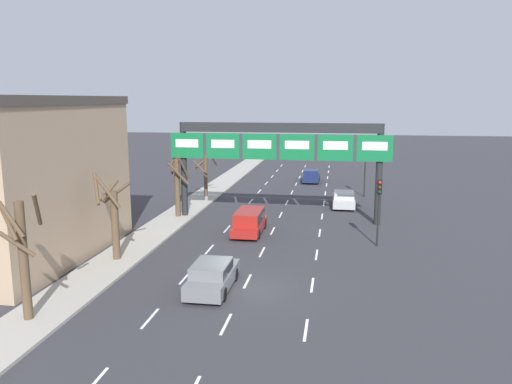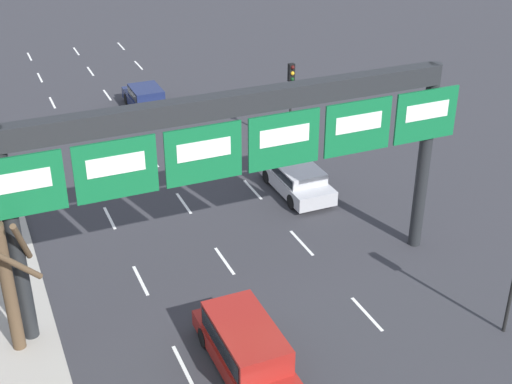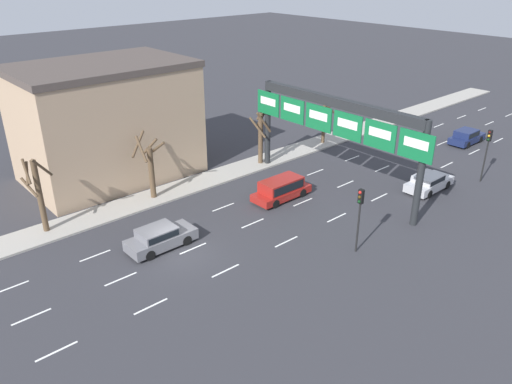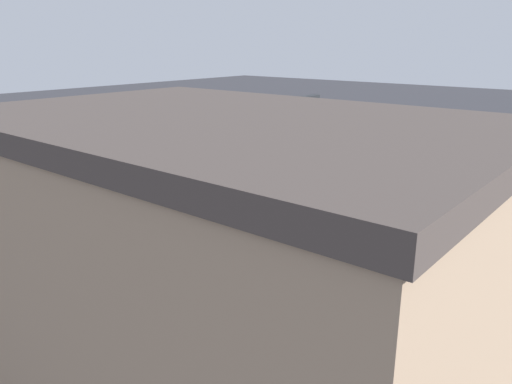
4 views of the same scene
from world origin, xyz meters
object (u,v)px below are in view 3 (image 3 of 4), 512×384
Objects in this scene: suv_red at (281,188)px; car_grey at (160,237)px; traffic_light_near_gantry at (360,208)px; sign_gantry at (335,119)px; car_navy at (467,136)px; car_silver at (429,182)px; traffic_light_mid_block at (488,145)px; tree_bare_closest at (325,118)px; tree_bare_third at (261,134)px; tree_bare_furthest at (38,192)px; tree_bare_second at (150,165)px.

car_grey is at bearing -89.69° from suv_red.
traffic_light_near_gantry reaches higher than car_grey.
sign_gantry reaches higher than car_grey.
sign_gantry is 6.48m from suv_red.
car_silver is at bearing -74.65° from car_navy.
car_navy is (3.01, 33.07, -0.02)m from car_grey.
car_silver is at bearing -112.11° from traffic_light_mid_block.
tree_bare_closest is 8.34m from tree_bare_third.
traffic_light_mid_block is 0.81× the size of tree_bare_furthest.
tree_bare_closest is (-14.77, -2.67, -0.59)m from traffic_light_mid_block.
traffic_light_near_gantry is (8.52, -1.78, 2.15)m from suv_red.
sign_gantry reaches higher than car_silver.
car_grey is (0.06, -10.65, -0.13)m from suv_red.
suv_red is at bearing -97.80° from car_navy.
tree_bare_second is at bearing -107.96° from car_navy.
traffic_light_mid_block reaches higher than car_silver.
traffic_light_near_gantry is (8.46, 8.87, 2.28)m from car_grey.
tree_bare_third is (-6.32, 14.19, 2.06)m from car_grey.
tree_bare_second reaches higher than car_navy.
suv_red is 1.08× the size of traffic_light_mid_block.
suv_red is 1.05× the size of tree_bare_closest.
tree_bare_closest reaches higher than car_grey.
tree_bare_closest is 27.24m from tree_bare_furthest.
traffic_light_mid_block reaches higher than traffic_light_near_gantry.
tree_bare_furthest is at bearing -112.90° from sign_gantry.
car_silver is 21.41m from car_grey.
tree_bare_furthest is (-15.12, -29.90, -0.13)m from traffic_light_mid_block.
car_grey is at bearing -108.51° from traffic_light_mid_block.
traffic_light_near_gantry is 0.78× the size of tree_bare_furthest.
tree_bare_second reaches higher than tree_bare_closest.
car_grey is 8.48m from tree_bare_furthest.
tree_bare_third reaches higher than car_silver.
car_silver is at bearing 62.32° from tree_bare_furthest.
tree_bare_second reaches higher than suv_red.
car_silver is at bearing 56.12° from suv_red.
tree_bare_furthest is at bearing -91.10° from tree_bare_third.
tree_bare_closest is at bearing 134.47° from sign_gantry.
tree_bare_closest is at bearing 117.85° from suv_red.
car_navy is (-3.48, 12.67, 0.03)m from car_silver.
car_grey is at bearing 35.15° from tree_bare_furthest.
car_navy is 0.97× the size of traffic_light_mid_block.
suv_red is 0.87× the size of tree_bare_furthest.
tree_bare_third reaches higher than traffic_light_mid_block.
traffic_light_mid_block is at bearing 90.08° from traffic_light_near_gantry.
traffic_light_near_gantry is at bearing -39.24° from sign_gantry.
sign_gantry is 3.75× the size of car_silver.
tree_bare_furthest is (-8.15, -19.29, -2.81)m from sign_gantry.
tree_bare_third is (-14.76, -11.01, -0.31)m from traffic_light_mid_block.
suv_red reaches higher than car_grey.
car_navy is 0.86× the size of tree_bare_second.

